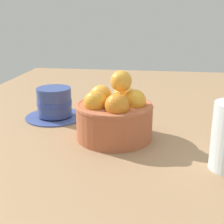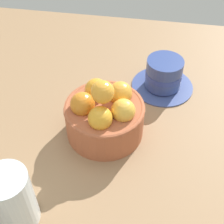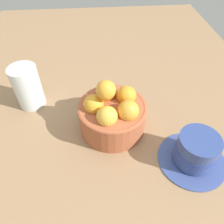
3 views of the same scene
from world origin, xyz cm
name	(u,v)px [view 2 (image 2 of 3)]	position (x,y,z in cm)	size (l,w,h in cm)	color
ground_plane	(105,137)	(0.00, 0.00, -1.88)	(150.94, 91.03, 3.76)	#997551
terracotta_bowl	(104,114)	(0.02, 0.02, 4.88)	(15.19, 15.19, 13.68)	#AD5938
coffee_cup	(164,75)	(-10.48, -15.69, 3.22)	(13.98, 13.98, 7.23)	#3B4D8E
water_glass	(12,200)	(10.19, 20.20, 5.48)	(6.72, 6.72, 10.97)	silver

